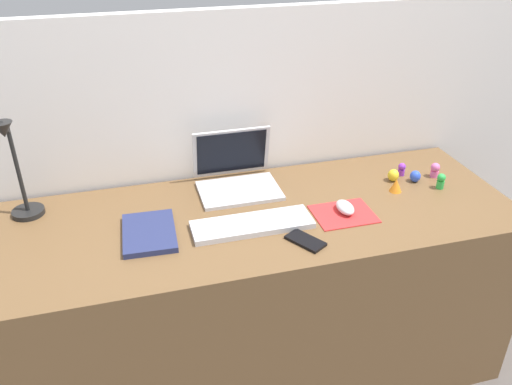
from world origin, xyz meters
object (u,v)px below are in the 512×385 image
at_px(keyboard, 252,225).
at_px(toy_figurine_blue, 415,176).
at_px(laptop, 236,173).
at_px(mouse, 345,207).
at_px(cell_phone, 305,241).
at_px(toy_figurine_purple, 402,169).
at_px(desk_lamp, 17,173).
at_px(toy_figurine_pink, 435,170).
at_px(toy_figurine_orange, 396,185).
at_px(toy_figurine_yellow, 393,175).
at_px(toy_figurine_green, 440,180).
at_px(notebook_pad, 149,233).

xyz_separation_m(keyboard, toy_figurine_blue, (0.70, 0.15, 0.01)).
relative_size(laptop, mouse, 3.12).
height_order(cell_phone, toy_figurine_purple, toy_figurine_purple).
bearing_deg(desk_lamp, toy_figurine_purple, -2.10).
xyz_separation_m(desk_lamp, toy_figurine_blue, (1.43, -0.11, -0.15)).
relative_size(toy_figurine_pink, toy_figurine_blue, 1.29).
distance_m(mouse, toy_figurine_purple, 0.39).
xyz_separation_m(laptop, toy_figurine_orange, (0.57, -0.20, -0.03)).
bearing_deg(toy_figurine_blue, cell_phone, -153.46).
bearing_deg(cell_phone, toy_figurine_purple, 0.91).
bearing_deg(toy_figurine_yellow, toy_figurine_orange, -111.80).
bearing_deg(keyboard, laptop, 87.19).
distance_m(toy_figurine_yellow, toy_figurine_orange, 0.08).
height_order(keyboard, mouse, mouse).
distance_m(desk_lamp, toy_figurine_yellow, 1.37).
xyz_separation_m(desk_lamp, toy_figurine_pink, (1.53, -0.10, -0.15)).
relative_size(desk_lamp, toy_figurine_green, 6.12).
xyz_separation_m(notebook_pad, toy_figurine_green, (1.10, 0.03, 0.02)).
xyz_separation_m(keyboard, toy_figurine_green, (0.76, 0.08, 0.02)).
bearing_deg(toy_figurine_pink, toy_figurine_purple, 158.49).
bearing_deg(toy_figurine_green, mouse, -170.47).
bearing_deg(toy_figurine_purple, desk_lamp, 177.90).
height_order(laptop, toy_figurine_blue, laptop).
xyz_separation_m(laptop, keyboard, (-0.01, -0.30, -0.04)).
relative_size(toy_figurine_pink, toy_figurine_purple, 1.13).
height_order(mouse, toy_figurine_purple, toy_figurine_purple).
height_order(mouse, desk_lamp, desk_lamp).
bearing_deg(toy_figurine_yellow, mouse, -148.59).
relative_size(mouse, toy_figurine_yellow, 1.99).
relative_size(keyboard, toy_figurine_green, 6.68).
bearing_deg(laptop, toy_figurine_pink, -9.92).
distance_m(desk_lamp, toy_figurine_pink, 1.54).
xyz_separation_m(mouse, toy_figurine_pink, (0.45, 0.16, 0.01)).
bearing_deg(toy_figurine_pink, mouse, -160.82).
height_order(toy_figurine_purple, toy_figurine_blue, toy_figurine_purple).
xyz_separation_m(cell_phone, toy_figurine_blue, (0.55, 0.28, 0.02)).
height_order(cell_phone, toy_figurine_green, toy_figurine_green).
bearing_deg(cell_phone, notebook_pad, 128.49).
xyz_separation_m(toy_figurine_yellow, toy_figurine_pink, (0.17, -0.01, 0.01)).
bearing_deg(laptop, toy_figurine_yellow, -11.59).
relative_size(mouse, toy_figurine_green, 1.56).
bearing_deg(laptop, mouse, -42.17).
distance_m(desk_lamp, toy_figurine_green, 1.52).
height_order(keyboard, desk_lamp, desk_lamp).
bearing_deg(toy_figurine_purple, toy_figurine_pink, -21.51).
bearing_deg(laptop, notebook_pad, -144.19).
height_order(mouse, toy_figurine_blue, toy_figurine_blue).
xyz_separation_m(keyboard, desk_lamp, (-0.74, 0.26, 0.17)).
xyz_separation_m(notebook_pad, toy_figurine_orange, (0.93, 0.05, 0.02)).
bearing_deg(keyboard, toy_figurine_pink, 11.54).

